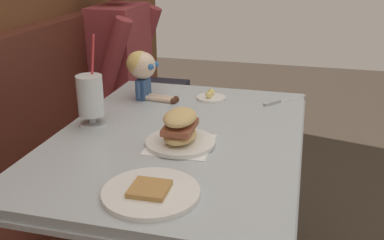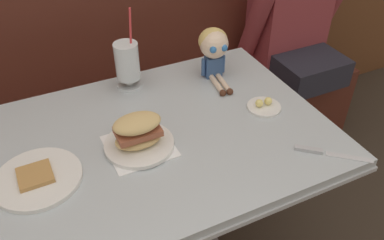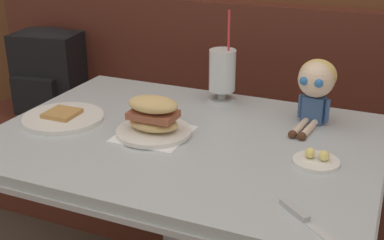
{
  "view_description": "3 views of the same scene",
  "coord_description": "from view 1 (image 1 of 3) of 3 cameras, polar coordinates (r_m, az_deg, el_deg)",
  "views": [
    {
      "loc": [
        -1.31,
        -0.21,
        1.33
      ],
      "look_at": [
        0.08,
        0.15,
        0.76
      ],
      "focal_mm": 41.54,
      "sensor_mm": 36.0,
      "label": 1
    },
    {
      "loc": [
        -0.34,
        -0.77,
        1.58
      ],
      "look_at": [
        0.11,
        0.16,
        0.77
      ],
      "focal_mm": 37.41,
      "sensor_mm": 36.0,
      "label": 2
    },
    {
      "loc": [
        0.54,
        -1.03,
        1.33
      ],
      "look_at": [
        0.0,
        0.23,
        0.77
      ],
      "focal_mm": 46.83,
      "sensor_mm": 36.0,
      "label": 3
    }
  ],
  "objects": [
    {
      "name": "booth_bench",
      "position": [
        1.94,
        -20.12,
        -11.15
      ],
      "size": [
        2.6,
        0.48,
        1.0
      ],
      "color": "#512319",
      "rests_on": "ground"
    },
    {
      "name": "diner_table",
      "position": [
        1.58,
        -1.65,
        -8.38
      ],
      "size": [
        1.11,
        0.81,
        0.74
      ],
      "color": "#B2BCC1",
      "rests_on": "ground"
    },
    {
      "name": "toast_plate",
      "position": [
        1.14,
        -5.31,
        -9.2
      ],
      "size": [
        0.25,
        0.25,
        0.03
      ],
      "color": "white",
      "rests_on": "diner_table"
    },
    {
      "name": "milkshake_glass",
      "position": [
        1.57,
        -12.85,
        2.8
      ],
      "size": [
        0.1,
        0.1,
        0.32
      ],
      "color": "silver",
      "rests_on": "diner_table"
    },
    {
      "name": "sandwich_plate",
      "position": [
        1.39,
        -1.54,
        -1.48
      ],
      "size": [
        0.22,
        0.22,
        0.12
      ],
      "color": "white",
      "rests_on": "diner_table"
    },
    {
      "name": "butter_saucer",
      "position": [
        1.83,
        2.43,
        2.98
      ],
      "size": [
        0.12,
        0.12,
        0.04
      ],
      "color": "white",
      "rests_on": "diner_table"
    },
    {
      "name": "butter_knife",
      "position": [
        1.82,
        10.98,
        2.36
      ],
      "size": [
        0.19,
        0.16,
        0.01
      ],
      "color": "silver",
      "rests_on": "diner_table"
    },
    {
      "name": "seated_doll",
      "position": [
        1.81,
        -6.38,
        6.64
      ],
      "size": [
        0.12,
        0.22,
        0.2
      ],
      "color": "#385689",
      "rests_on": "diner_table"
    },
    {
      "name": "diner_patron",
      "position": [
        2.55,
        -8.3,
        7.94
      ],
      "size": [
        0.55,
        0.48,
        0.81
      ],
      "color": "maroon",
      "rests_on": "booth_bench"
    }
  ]
}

